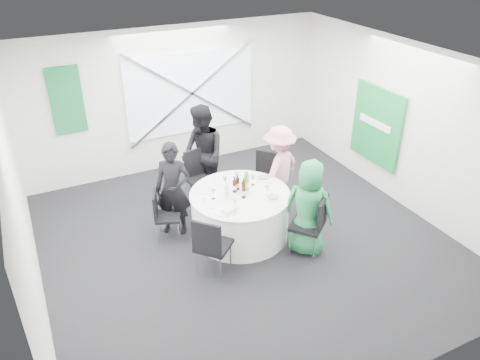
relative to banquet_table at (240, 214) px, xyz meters
name	(u,v)px	position (x,y,z in m)	size (l,w,h in m)	color
floor	(246,241)	(0.00, -0.20, -0.38)	(6.00, 6.00, 0.00)	black
ceiling	(247,65)	(0.00, -0.20, 2.42)	(6.00, 6.00, 0.00)	white
wall_back	(176,99)	(0.00, 2.80, 1.02)	(6.00, 6.00, 0.00)	white
wall_front	(391,292)	(0.00, -3.20, 1.02)	(6.00, 6.00, 0.00)	white
wall_left	(22,212)	(-3.00, -0.20, 1.02)	(6.00, 6.00, 0.00)	white
wall_right	(405,126)	(3.00, -0.20, 1.02)	(6.00, 6.00, 0.00)	white
window_panel	(191,93)	(0.30, 2.76, 1.12)	(2.60, 0.03, 1.60)	silver
window_brace_a	(192,93)	(0.30, 2.72, 1.12)	(0.05, 0.05, 3.16)	silver
window_brace_b	(192,93)	(0.30, 2.72, 1.12)	(0.05, 0.05, 3.16)	silver
green_banner	(67,101)	(-2.00, 2.75, 1.32)	(0.55, 0.04, 1.20)	#125A2F
green_sign	(376,126)	(2.94, 0.40, 0.82)	(0.05, 1.20, 1.40)	#18873B
banquet_table	(240,214)	(0.00, 0.00, 0.00)	(1.56, 1.56, 0.76)	white
chair_back	(200,174)	(-0.21, 1.16, 0.22)	(0.53, 0.54, 1.01)	black
chair_back_left	(163,212)	(-1.12, 0.44, 0.10)	(0.49, 0.49, 0.83)	black
chair_back_right	(264,174)	(0.84, 0.74, 0.17)	(0.60, 0.60, 0.93)	black
chair_front_right	(313,221)	(0.74, -0.92, 0.21)	(0.64, 0.64, 1.00)	black
chair_front_left	(211,243)	(-0.81, -0.74, 0.20)	(0.63, 0.63, 0.98)	black
person_man_back_left	(173,189)	(-0.89, 0.55, 0.39)	(0.57, 0.37, 1.55)	black
person_man_back	(203,155)	(-0.09, 1.29, 0.50)	(0.86, 0.47, 1.76)	black
person_woman_pink	(279,169)	(0.95, 0.44, 0.38)	(0.98, 0.46, 1.52)	pink
person_woman_green	(308,208)	(0.72, -0.81, 0.38)	(0.74, 0.48, 1.51)	#24864A
plate_back	(222,180)	(-0.08, 0.49, 0.39)	(0.29, 0.29, 0.01)	white
plate_back_left	(206,190)	(-0.43, 0.31, 0.39)	(0.28, 0.28, 0.01)	white
plate_back_right	(263,178)	(0.55, 0.27, 0.40)	(0.27, 0.27, 0.04)	white
plate_front_right	(273,197)	(0.39, -0.35, 0.40)	(0.25, 0.25, 0.04)	white
plate_front_left	(224,212)	(-0.43, -0.36, 0.39)	(0.29, 0.29, 0.01)	white
napkin	(229,210)	(-0.38, -0.40, 0.42)	(0.19, 0.13, 0.05)	white
beer_bottle_a	(235,186)	(-0.05, 0.08, 0.48)	(0.06, 0.06, 0.26)	#361909
beer_bottle_b	(238,184)	(0.03, 0.14, 0.48)	(0.06, 0.06, 0.25)	#361909
beer_bottle_c	(243,187)	(0.06, 0.01, 0.47)	(0.06, 0.06, 0.24)	#361909
beer_bottle_d	(244,192)	(0.00, -0.13, 0.49)	(0.06, 0.06, 0.28)	#361909
green_water_bottle	(247,183)	(0.14, 0.06, 0.51)	(0.08, 0.08, 0.33)	green
clear_water_bottle	(227,192)	(-0.24, -0.03, 0.49)	(0.08, 0.08, 0.29)	white
wine_glass_a	(253,178)	(0.30, 0.15, 0.50)	(0.07, 0.07, 0.17)	white
wine_glass_b	(246,176)	(0.24, 0.27, 0.50)	(0.07, 0.07, 0.17)	white
wine_glass_c	(237,175)	(0.12, 0.36, 0.50)	(0.07, 0.07, 0.17)	white
wine_glass_d	(267,188)	(0.34, -0.23, 0.50)	(0.07, 0.07, 0.17)	white
wine_glass_e	(213,192)	(-0.43, 0.04, 0.50)	(0.07, 0.07, 0.17)	white
wine_glass_f	(225,179)	(-0.10, 0.32, 0.50)	(0.07, 0.07, 0.17)	white
wine_glass_g	(235,201)	(-0.25, -0.35, 0.50)	(0.07, 0.07, 0.17)	white
fork_a	(270,183)	(0.57, 0.08, 0.38)	(0.01, 0.15, 0.01)	silver
knife_a	(253,177)	(0.43, 0.38, 0.38)	(0.01, 0.15, 0.01)	silver
fork_b	(235,176)	(0.19, 0.55, 0.38)	(0.01, 0.15, 0.01)	silver
knife_b	(216,180)	(-0.16, 0.55, 0.38)	(0.01, 0.15, 0.01)	silver
fork_c	(205,188)	(-0.42, 0.39, 0.38)	(0.01, 0.15, 0.01)	silver
knife_c	(204,200)	(-0.57, 0.07, 0.38)	(0.01, 0.15, 0.01)	silver
fork_d	(214,209)	(-0.53, -0.22, 0.38)	(0.01, 0.15, 0.01)	silver
knife_d	(232,214)	(-0.36, -0.45, 0.38)	(0.01, 0.15, 0.01)	silver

